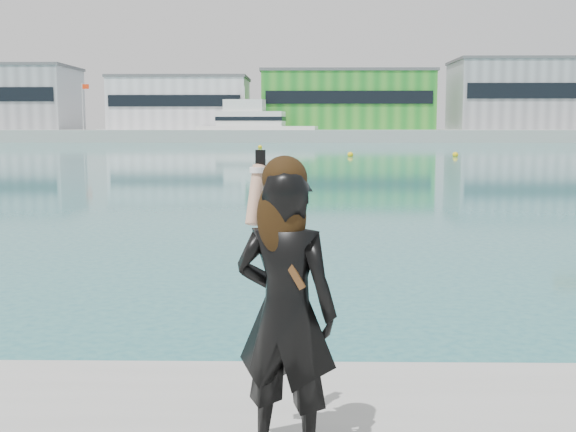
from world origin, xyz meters
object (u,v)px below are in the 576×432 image
motor_yacht (254,126)px  woman (286,304)px  buoy_far (260,148)px  buoy_near (350,156)px  buoy_extra (455,157)px

motor_yacht → woman: motor_yacht is taller
motor_yacht → buoy_far: motor_yacht is taller
motor_yacht → buoy_near: 58.94m
buoy_near → woman: bearing=-94.3°
woman → buoy_near: bearing=-75.8°
buoy_far → motor_yacht: bearing=94.7°
buoy_near → buoy_far: size_ratio=1.00×
buoy_near → woman: (-4.47, -59.20, 1.66)m
buoy_far → buoy_extra: size_ratio=1.00×
buoy_far → woman: woman is taller
motor_yacht → buoy_far: size_ratio=40.41×
woman → buoy_far: bearing=-68.2°
buoy_near → buoy_far: 24.59m
motor_yacht → buoy_near: (12.02, -57.64, -2.58)m
motor_yacht → buoy_far: bearing=-78.1°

